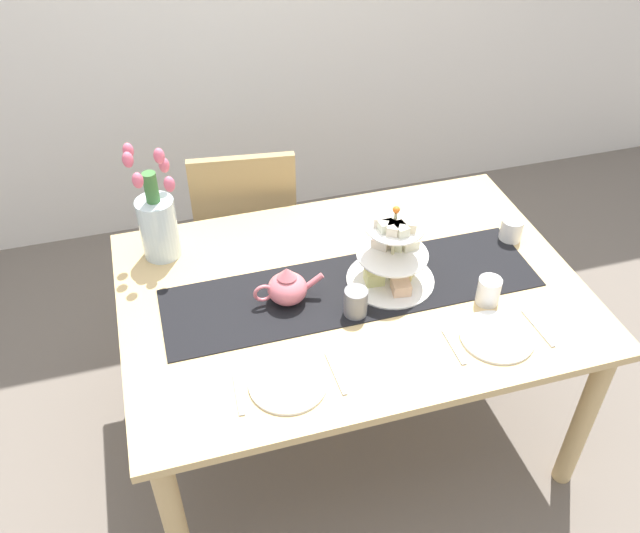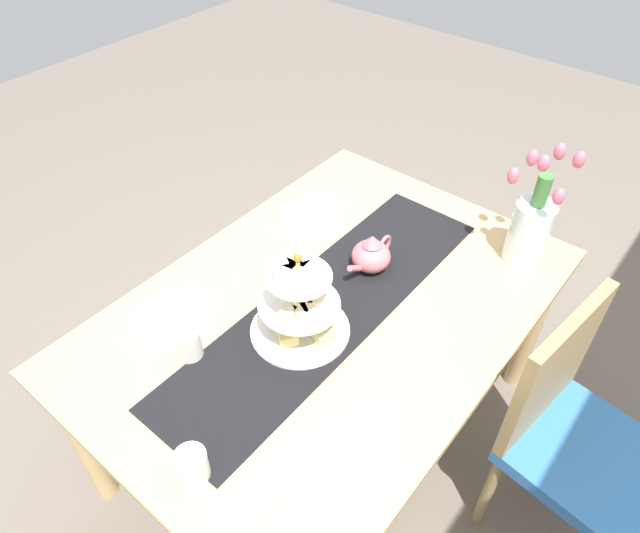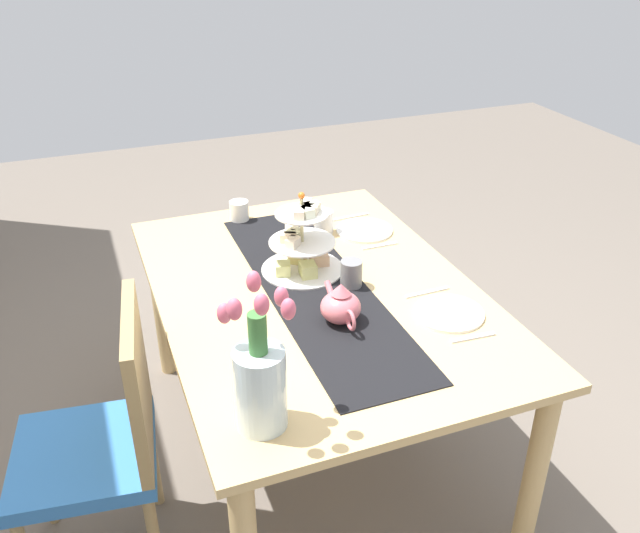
{
  "view_description": "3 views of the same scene",
  "coord_description": "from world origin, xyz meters",
  "px_view_note": "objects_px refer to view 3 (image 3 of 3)",
  "views": [
    {
      "loc": [
        -0.58,
        -1.6,
        2.23
      ],
      "look_at": [
        -0.09,
        0.06,
        0.79
      ],
      "focal_mm": 37.65,
      "sensor_mm": 36.0,
      "label": 1
    },
    {
      "loc": [
        0.98,
        0.77,
        2.04
      ],
      "look_at": [
        -0.03,
        -0.06,
        0.84
      ],
      "focal_mm": 32.25,
      "sensor_mm": 36.0,
      "label": 2
    },
    {
      "loc": [
        -1.88,
        0.71,
        1.92
      ],
      "look_at": [
        -0.02,
        -0.01,
        0.82
      ],
      "focal_mm": 37.68,
      "sensor_mm": 36.0,
      "label": 3
    }
  ],
  "objects_px": {
    "dinner_plate_right": "(364,230)",
    "tiered_cake_stand": "(302,246)",
    "chair_left": "(106,435)",
    "mug_grey": "(351,273)",
    "knife_right": "(350,217)",
    "dining_table": "(316,311)",
    "mug_white_text": "(324,222)",
    "fork_right": "(380,246)",
    "fork_left": "(473,337)",
    "tulip_vase": "(260,378)",
    "dinner_plate_left": "(449,313)",
    "knife_left": "(427,292)",
    "cream_jug": "(239,211)",
    "teapot": "(341,306)"
  },
  "relations": [
    {
      "from": "chair_left",
      "to": "dinner_plate_left",
      "type": "height_order",
      "value": "chair_left"
    },
    {
      "from": "dinner_plate_left",
      "to": "mug_white_text",
      "type": "bearing_deg",
      "value": 12.59
    },
    {
      "from": "cream_jug",
      "to": "mug_white_text",
      "type": "bearing_deg",
      "value": -129.88
    },
    {
      "from": "fork_left",
      "to": "fork_right",
      "type": "xyz_separation_m",
      "value": [
        0.67,
        0.0,
        0.0
      ]
    },
    {
      "from": "dinner_plate_right",
      "to": "tiered_cake_stand",
      "type": "bearing_deg",
      "value": 122.51
    },
    {
      "from": "dining_table",
      "to": "dinner_plate_right",
      "type": "height_order",
      "value": "dinner_plate_right"
    },
    {
      "from": "dinner_plate_left",
      "to": "tiered_cake_stand",
      "type": "bearing_deg",
      "value": 37.92
    },
    {
      "from": "tulip_vase",
      "to": "knife_right",
      "type": "relative_size",
      "value": 2.51
    },
    {
      "from": "dinner_plate_right",
      "to": "tulip_vase",
      "type": "bearing_deg",
      "value": 142.99
    },
    {
      "from": "knife_right",
      "to": "mug_grey",
      "type": "bearing_deg",
      "value": 156.99
    },
    {
      "from": "tulip_vase",
      "to": "dinner_plate_right",
      "type": "distance_m",
      "value": 1.2
    },
    {
      "from": "fork_left",
      "to": "tiered_cake_stand",
      "type": "bearing_deg",
      "value": 30.47
    },
    {
      "from": "teapot",
      "to": "dinner_plate_left",
      "type": "distance_m",
      "value": 0.36
    },
    {
      "from": "chair_left",
      "to": "tiered_cake_stand",
      "type": "bearing_deg",
      "value": -64.28
    },
    {
      "from": "mug_grey",
      "to": "dining_table",
      "type": "bearing_deg",
      "value": 76.31
    },
    {
      "from": "fork_right",
      "to": "mug_white_text",
      "type": "height_order",
      "value": "mug_white_text"
    },
    {
      "from": "tiered_cake_stand",
      "to": "knife_right",
      "type": "bearing_deg",
      "value": -43.51
    },
    {
      "from": "dinner_plate_right",
      "to": "fork_right",
      "type": "relative_size",
      "value": 1.53
    },
    {
      "from": "fork_right",
      "to": "knife_right",
      "type": "height_order",
      "value": "same"
    },
    {
      "from": "cream_jug",
      "to": "fork_right",
      "type": "bearing_deg",
      "value": -133.99
    },
    {
      "from": "tiered_cake_stand",
      "to": "fork_left",
      "type": "distance_m",
      "value": 0.69
    },
    {
      "from": "dining_table",
      "to": "fork_right",
      "type": "distance_m",
      "value": 0.42
    },
    {
      "from": "knife_right",
      "to": "mug_grey",
      "type": "height_order",
      "value": "mug_grey"
    },
    {
      "from": "chair_left",
      "to": "mug_grey",
      "type": "xyz_separation_m",
      "value": [
        0.2,
        -0.88,
        0.27
      ]
    },
    {
      "from": "teapot",
      "to": "dinner_plate_right",
      "type": "height_order",
      "value": "teapot"
    },
    {
      "from": "teapot",
      "to": "fork_right",
      "type": "relative_size",
      "value": 1.59
    },
    {
      "from": "dining_table",
      "to": "mug_white_text",
      "type": "height_order",
      "value": "mug_white_text"
    },
    {
      "from": "teapot",
      "to": "fork_right",
      "type": "distance_m",
      "value": 0.56
    },
    {
      "from": "dining_table",
      "to": "mug_white_text",
      "type": "distance_m",
      "value": 0.47
    },
    {
      "from": "tulip_vase",
      "to": "knife_right",
      "type": "bearing_deg",
      "value": -33.19
    },
    {
      "from": "cream_jug",
      "to": "knife_right",
      "type": "distance_m",
      "value": 0.47
    },
    {
      "from": "cream_jug",
      "to": "fork_right",
      "type": "distance_m",
      "value": 0.62
    },
    {
      "from": "tulip_vase",
      "to": "mug_grey",
      "type": "xyz_separation_m",
      "value": [
        0.56,
        -0.49,
        -0.09
      ]
    },
    {
      "from": "tulip_vase",
      "to": "knife_right",
      "type": "xyz_separation_m",
      "value": [
        1.1,
        -0.72,
        -0.14
      ]
    },
    {
      "from": "chair_left",
      "to": "tulip_vase",
      "type": "xyz_separation_m",
      "value": [
        -0.36,
        -0.39,
        0.37
      ]
    },
    {
      "from": "tulip_vase",
      "to": "dinner_plate_left",
      "type": "xyz_separation_m",
      "value": [
        0.28,
        -0.72,
        -0.14
      ]
    },
    {
      "from": "dinner_plate_right",
      "to": "fork_left",
      "type": "bearing_deg",
      "value": 180.0
    },
    {
      "from": "chair_left",
      "to": "mug_grey",
      "type": "relative_size",
      "value": 9.58
    },
    {
      "from": "dining_table",
      "to": "mug_white_text",
      "type": "xyz_separation_m",
      "value": [
        0.41,
        -0.19,
        0.14
      ]
    },
    {
      "from": "mug_grey",
      "to": "knife_left",
      "type": "bearing_deg",
      "value": -121.07
    },
    {
      "from": "knife_left",
      "to": "fork_left",
      "type": "bearing_deg",
      "value": 180.0
    },
    {
      "from": "tulip_vase",
      "to": "fork_right",
      "type": "xyz_separation_m",
      "value": [
        0.81,
        -0.72,
        -0.14
      ]
    },
    {
      "from": "fork_left",
      "to": "fork_right",
      "type": "relative_size",
      "value": 1.0
    },
    {
      "from": "tiered_cake_stand",
      "to": "fork_left",
      "type": "height_order",
      "value": "tiered_cake_stand"
    },
    {
      "from": "knife_left",
      "to": "tulip_vase",
      "type": "bearing_deg",
      "value": 120.77
    },
    {
      "from": "tiered_cake_stand",
      "to": "knife_left",
      "type": "distance_m",
      "value": 0.47
    },
    {
      "from": "dinner_plate_left",
      "to": "knife_left",
      "type": "relative_size",
      "value": 1.35
    },
    {
      "from": "tiered_cake_stand",
      "to": "knife_right",
      "type": "distance_m",
      "value": 0.52
    },
    {
      "from": "fork_right",
      "to": "mug_grey",
      "type": "bearing_deg",
      "value": 137.05
    },
    {
      "from": "fork_left",
      "to": "cream_jug",
      "type": "bearing_deg",
      "value": 22.11
    }
  ]
}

